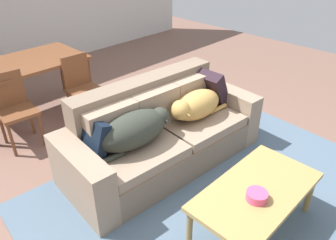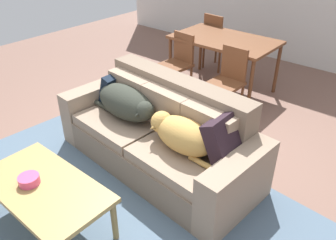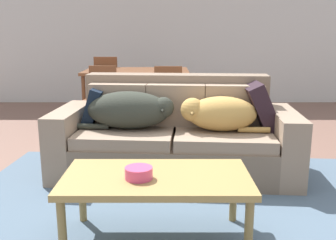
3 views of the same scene
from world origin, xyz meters
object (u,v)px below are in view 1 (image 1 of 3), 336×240
at_px(couch, 161,134).
at_px(bowl_on_coffee_table, 257,196).
at_px(dog_on_left_cushion, 134,129).
at_px(dining_table, 25,67).
at_px(coffee_table, 256,194).
at_px(throw_pillow_by_left_arm, 92,138).
at_px(throw_pillow_by_right_arm, 208,87).
at_px(dog_on_right_cushion, 195,106).
at_px(dining_chair_near_right, 82,85).
at_px(dining_chair_near_left, 14,106).

bearing_deg(couch, bowl_on_coffee_table, -96.12).
distance_m(dog_on_left_cushion, dining_table, 2.04).
bearing_deg(coffee_table, throw_pillow_by_left_arm, 114.92).
bearing_deg(throw_pillow_by_right_arm, coffee_table, -126.36).
bearing_deg(couch, throw_pillow_by_right_arm, 3.55).
relative_size(dog_on_right_cushion, dining_chair_near_right, 0.89).
relative_size(couch, dining_chair_near_left, 2.58).
relative_size(throw_pillow_by_right_arm, bowl_on_coffee_table, 2.63).
xyz_separation_m(throw_pillow_by_left_arm, dining_chair_near_right, (0.70, 1.29, -0.12)).
distance_m(throw_pillow_by_right_arm, dining_chair_near_right, 1.65).
bearing_deg(dog_on_right_cushion, throw_pillow_by_left_arm, 171.86).
height_order(dining_table, dining_chair_near_left, dining_chair_near_left).
xyz_separation_m(dog_on_right_cushion, bowl_on_coffee_table, (-0.62, -1.16, -0.12)).
bearing_deg(throw_pillow_by_left_arm, bowl_on_coffee_table, -69.55).
height_order(coffee_table, dining_chair_near_left, dining_chair_near_left).
relative_size(couch, coffee_table, 1.96).
distance_m(bowl_on_coffee_table, dining_chair_near_left, 2.84).
bearing_deg(dining_chair_near_right, dog_on_right_cushion, -72.83).
height_order(couch, dog_on_right_cushion, couch).
distance_m(throw_pillow_by_right_arm, dining_table, 2.37).
height_order(dog_on_right_cushion, dining_table, dining_table).
bearing_deg(dining_chair_near_left, throw_pillow_by_left_arm, -77.69).
bearing_deg(throw_pillow_by_right_arm, bowl_on_coffee_table, -128.15).
distance_m(dog_on_right_cushion, throw_pillow_by_left_arm, 1.17).
bearing_deg(throw_pillow_by_right_arm, throw_pillow_by_left_arm, 175.64).
relative_size(dog_on_right_cushion, throw_pillow_by_left_arm, 2.11).
relative_size(throw_pillow_by_right_arm, coffee_table, 0.38).
relative_size(throw_pillow_by_left_arm, dining_chair_near_right, 0.42).
bearing_deg(dining_table, dining_chair_near_left, -128.69).
xyz_separation_m(coffee_table, dining_chair_near_left, (-0.80, 2.70, 0.09)).
bearing_deg(bowl_on_coffee_table, throw_pillow_by_right_arm, 51.85).
height_order(dog_on_left_cushion, coffee_table, dog_on_left_cushion).
relative_size(coffee_table, dining_table, 0.79).
distance_m(dog_on_left_cushion, throw_pillow_by_right_arm, 1.18).
bearing_deg(dining_chair_near_right, throw_pillow_by_left_arm, -117.29).
xyz_separation_m(couch, dining_table, (-0.51, 1.98, 0.37)).
bearing_deg(bowl_on_coffee_table, dog_on_right_cushion, 61.95).
relative_size(dog_on_right_cushion, throw_pillow_by_right_arm, 1.77).
distance_m(couch, throw_pillow_by_right_arm, 0.83).
xyz_separation_m(throw_pillow_by_left_arm, coffee_table, (0.63, -1.36, -0.21)).
relative_size(dining_table, dining_chair_near_right, 1.67).
relative_size(throw_pillow_by_right_arm, dining_table, 0.30).
xyz_separation_m(dining_table, dining_chair_near_left, (-0.42, -0.53, -0.22)).
relative_size(dog_on_left_cushion, throw_pillow_by_left_arm, 2.52).
xyz_separation_m(couch, dog_on_right_cushion, (0.38, -0.15, 0.26)).
bearing_deg(throw_pillow_by_right_arm, dining_chair_near_left, 139.46).
distance_m(throw_pillow_by_left_arm, dining_table, 1.89).
xyz_separation_m(throw_pillow_by_right_arm, coffee_table, (-0.91, -1.24, -0.24)).
bearing_deg(throw_pillow_by_left_arm, throw_pillow_by_right_arm, -4.36).
distance_m(dog_on_left_cushion, dining_chair_near_right, 1.50).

